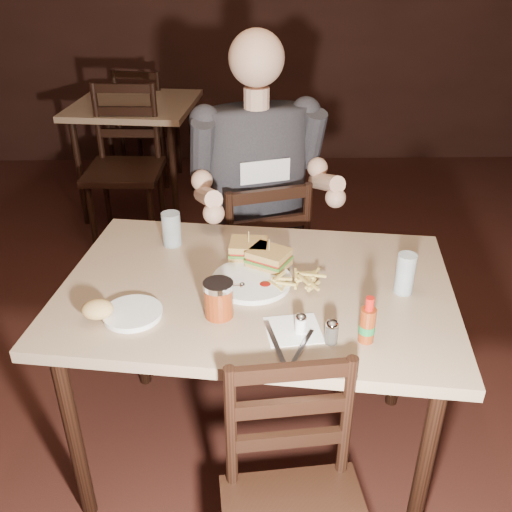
{
  "coord_description": "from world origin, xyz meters",
  "views": [
    {
      "loc": [
        -0.27,
        -1.39,
        1.77
      ],
      "look_at": [
        -0.24,
        0.23,
        0.85
      ],
      "focal_mm": 40.0,
      "sensor_mm": 36.0,
      "label": 1
    }
  ],
  "objects_px": {
    "main_table": "(256,304)",
    "glass_right": "(405,274)",
    "syrup_dispenser": "(219,299)",
    "chair_far": "(256,263)",
    "side_plate": "(133,314)",
    "glass_left": "(172,229)",
    "bg_chair_near": "(124,171)",
    "hot_sauce": "(368,320)",
    "diner": "(259,160)",
    "bg_table": "(135,115)",
    "bg_chair_far": "(150,125)",
    "dinner_plate": "(252,282)"
  },
  "relations": [
    {
      "from": "chair_far",
      "to": "syrup_dispenser",
      "type": "distance_m",
      "value": 0.96
    },
    {
      "from": "glass_left",
      "to": "side_plate",
      "type": "distance_m",
      "value": 0.46
    },
    {
      "from": "main_table",
      "to": "glass_right",
      "type": "xyz_separation_m",
      "value": [
        0.47,
        -0.05,
        0.14
      ]
    },
    {
      "from": "bg_chair_near",
      "to": "hot_sauce",
      "type": "xyz_separation_m",
      "value": [
        1.08,
        -2.07,
        0.35
      ]
    },
    {
      "from": "main_table",
      "to": "chair_far",
      "type": "relative_size",
      "value": 1.54
    },
    {
      "from": "diner",
      "to": "hot_sauce",
      "type": "bearing_deg",
      "value": -89.59
    },
    {
      "from": "chair_far",
      "to": "bg_chair_near",
      "type": "distance_m",
      "value": 1.34
    },
    {
      "from": "hot_sauce",
      "to": "syrup_dispenser",
      "type": "distance_m",
      "value": 0.44
    },
    {
      "from": "diner",
      "to": "side_plate",
      "type": "height_order",
      "value": "diner"
    },
    {
      "from": "main_table",
      "to": "syrup_dispenser",
      "type": "relative_size",
      "value": 11.88
    },
    {
      "from": "main_table",
      "to": "bg_chair_far",
      "type": "relative_size",
      "value": 1.52
    },
    {
      "from": "bg_table",
      "to": "bg_chair_far",
      "type": "height_order",
      "value": "bg_chair_far"
    },
    {
      "from": "bg_table",
      "to": "chair_far",
      "type": "height_order",
      "value": "chair_far"
    },
    {
      "from": "chair_far",
      "to": "hot_sauce",
      "type": "xyz_separation_m",
      "value": [
        0.29,
        -1.0,
        0.4
      ]
    },
    {
      "from": "side_plate",
      "to": "glass_left",
      "type": "bearing_deg",
      "value": 81.02
    },
    {
      "from": "bg_table",
      "to": "glass_right",
      "type": "relative_size",
      "value": 6.55
    },
    {
      "from": "main_table",
      "to": "bg_chair_near",
      "type": "xyz_separation_m",
      "value": [
        -0.78,
        1.77,
        -0.21
      ]
    },
    {
      "from": "main_table",
      "to": "side_plate",
      "type": "height_order",
      "value": "side_plate"
    },
    {
      "from": "bg_chair_far",
      "to": "syrup_dispenser",
      "type": "xyz_separation_m",
      "value": [
        0.67,
        -3.04,
        0.38
      ]
    },
    {
      "from": "side_plate",
      "to": "glass_right",
      "type": "bearing_deg",
      "value": 7.79
    },
    {
      "from": "chair_far",
      "to": "bg_chair_far",
      "type": "height_order",
      "value": "bg_chair_far"
    },
    {
      "from": "chair_far",
      "to": "syrup_dispenser",
      "type": "height_order",
      "value": "chair_far"
    },
    {
      "from": "dinner_plate",
      "to": "glass_left",
      "type": "distance_m",
      "value": 0.4
    },
    {
      "from": "bg_table",
      "to": "bg_chair_far",
      "type": "xyz_separation_m",
      "value": [
        0.0,
        0.55,
        -0.23
      ]
    },
    {
      "from": "dinner_plate",
      "to": "hot_sauce",
      "type": "xyz_separation_m",
      "value": [
        0.32,
        -0.3,
        0.06
      ]
    },
    {
      "from": "bg_table",
      "to": "chair_far",
      "type": "bearing_deg",
      "value": -63.9
    },
    {
      "from": "main_table",
      "to": "glass_left",
      "type": "height_order",
      "value": "glass_left"
    },
    {
      "from": "bg_table",
      "to": "dinner_plate",
      "type": "distance_m",
      "value": 2.44
    },
    {
      "from": "glass_right",
      "to": "syrup_dispenser",
      "type": "distance_m",
      "value": 0.59
    },
    {
      "from": "bg_table",
      "to": "glass_left",
      "type": "xyz_separation_m",
      "value": [
        0.48,
        -2.04,
        0.15
      ]
    },
    {
      "from": "hot_sauce",
      "to": "syrup_dispenser",
      "type": "height_order",
      "value": "hot_sauce"
    },
    {
      "from": "diner",
      "to": "side_plate",
      "type": "relative_size",
      "value": 5.75
    },
    {
      "from": "bg_table",
      "to": "syrup_dispenser",
      "type": "bearing_deg",
      "value": -75.01
    },
    {
      "from": "bg_chair_near",
      "to": "side_plate",
      "type": "xyz_separation_m",
      "value": [
        0.41,
        -1.94,
        0.29
      ]
    },
    {
      "from": "glass_right",
      "to": "hot_sauce",
      "type": "bearing_deg",
      "value": -123.95
    },
    {
      "from": "diner",
      "to": "glass_right",
      "type": "distance_m",
      "value": 0.84
    },
    {
      "from": "dinner_plate",
      "to": "hot_sauce",
      "type": "height_order",
      "value": "hot_sauce"
    },
    {
      "from": "glass_left",
      "to": "syrup_dispenser",
      "type": "xyz_separation_m",
      "value": [
        0.19,
        -0.45,
        -0.01
      ]
    },
    {
      "from": "syrup_dispenser",
      "to": "side_plate",
      "type": "distance_m",
      "value": 0.26
    },
    {
      "from": "bg_chair_far",
      "to": "syrup_dispenser",
      "type": "bearing_deg",
      "value": 115.09
    },
    {
      "from": "dinner_plate",
      "to": "glass_left",
      "type": "xyz_separation_m",
      "value": [
        -0.29,
        0.28,
        0.06
      ]
    },
    {
      "from": "glass_right",
      "to": "syrup_dispenser",
      "type": "bearing_deg",
      "value": -168.73
    },
    {
      "from": "bg_table",
      "to": "chair_far",
      "type": "xyz_separation_m",
      "value": [
        0.79,
        -1.62,
        -0.24
      ]
    },
    {
      "from": "glass_left",
      "to": "chair_far",
      "type": "bearing_deg",
      "value": 52.98
    },
    {
      "from": "bg_table",
      "to": "bg_chair_near",
      "type": "relative_size",
      "value": 0.91
    },
    {
      "from": "hot_sauce",
      "to": "glass_right",
      "type": "bearing_deg",
      "value": 56.05
    },
    {
      "from": "glass_left",
      "to": "side_plate",
      "type": "relative_size",
      "value": 0.72
    },
    {
      "from": "main_table",
      "to": "chair_far",
      "type": "bearing_deg",
      "value": 88.98
    },
    {
      "from": "diner",
      "to": "glass_right",
      "type": "bearing_deg",
      "value": -73.69
    },
    {
      "from": "glass_left",
      "to": "hot_sauce",
      "type": "relative_size",
      "value": 0.87
    }
  ]
}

